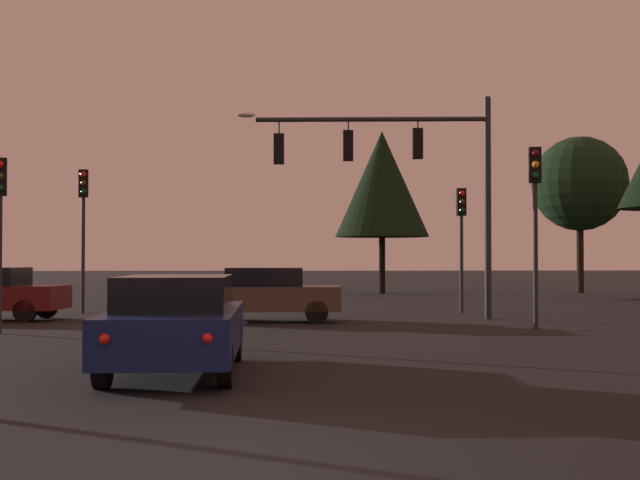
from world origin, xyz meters
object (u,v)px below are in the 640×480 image
(traffic_signal_mast_arm, at_px, (403,163))
(traffic_light_far_side, at_px, (535,201))
(car_nearside_lane, at_px, (177,322))
(car_crossing_left, at_px, (269,293))
(traffic_light_corner_right, at_px, (0,209))
(tree_behind_sign, at_px, (580,184))
(tree_left_far, at_px, (382,184))
(traffic_light_corner_left, at_px, (83,212))
(traffic_light_median, at_px, (461,224))

(traffic_signal_mast_arm, bearing_deg, traffic_light_far_side, -51.92)
(car_nearside_lane, relative_size, car_crossing_left, 1.14)
(traffic_signal_mast_arm, relative_size, car_nearside_lane, 1.62)
(traffic_light_corner_right, relative_size, car_nearside_lane, 0.90)
(traffic_light_corner_right, bearing_deg, traffic_light_far_side, 3.05)
(traffic_light_far_side, bearing_deg, traffic_light_corner_right, -176.95)
(traffic_light_corner_right, distance_m, tree_behind_sign, 31.28)
(traffic_light_far_side, bearing_deg, tree_left_far, 93.79)
(traffic_light_corner_left, height_order, traffic_light_far_side, traffic_light_corner_left)
(traffic_signal_mast_arm, xyz_separation_m, traffic_light_median, (2.31, 2.65, -1.68))
(traffic_light_corner_right, height_order, tree_behind_sign, tree_behind_sign)
(traffic_light_median, height_order, car_nearside_lane, traffic_light_median)
(traffic_light_far_side, bearing_deg, traffic_light_corner_left, 153.04)
(traffic_light_far_side, bearing_deg, car_nearside_lane, -136.41)
(traffic_light_corner_right, relative_size, tree_left_far, 0.51)
(traffic_signal_mast_arm, relative_size, traffic_light_far_side, 1.63)
(tree_behind_sign, bearing_deg, tree_left_far, -176.65)
(traffic_signal_mast_arm, bearing_deg, traffic_light_corner_left, 163.69)
(car_nearside_lane, bearing_deg, tree_left_far, 76.79)
(traffic_light_corner_left, xyz_separation_m, traffic_light_corner_right, (-0.23, -7.24, -0.33))
(traffic_light_corner_left, relative_size, traffic_light_far_side, 1.01)
(traffic_light_far_side, xyz_separation_m, tree_left_far, (-1.37, 20.72, 2.27))
(tree_left_far, bearing_deg, car_crossing_left, -106.75)
(traffic_signal_mast_arm, height_order, traffic_light_corner_left, traffic_signal_mast_arm)
(traffic_light_corner_left, relative_size, traffic_light_corner_right, 1.12)
(tree_left_far, bearing_deg, traffic_signal_mast_arm, -94.85)
(traffic_light_corner_right, distance_m, traffic_light_median, 14.38)
(traffic_signal_mast_arm, relative_size, tree_left_far, 0.92)
(traffic_light_median, relative_size, car_nearside_lane, 0.88)
(traffic_light_median, height_order, tree_behind_sign, tree_behind_sign)
(traffic_signal_mast_arm, relative_size, tree_behind_sign, 0.93)
(tree_left_far, bearing_deg, car_nearside_lane, -103.21)
(tree_behind_sign, bearing_deg, traffic_signal_mast_arm, -123.65)
(traffic_light_far_side, distance_m, tree_behind_sign, 23.25)
(traffic_light_corner_left, relative_size, car_crossing_left, 1.15)
(car_crossing_left, distance_m, tree_behind_sign, 24.80)
(car_nearside_lane, distance_m, car_crossing_left, 10.50)
(tree_behind_sign, bearing_deg, car_crossing_left, -130.32)
(traffic_light_far_side, height_order, car_crossing_left, traffic_light_far_side)
(traffic_light_corner_right, relative_size, tree_behind_sign, 0.52)
(tree_behind_sign, xyz_separation_m, tree_left_far, (-10.34, -0.61, -0.10))
(traffic_light_corner_right, height_order, traffic_light_median, traffic_light_corner_right)
(traffic_light_corner_right, xyz_separation_m, car_nearside_lane, (5.06, -6.95, -2.17))
(traffic_light_far_side, distance_m, car_crossing_left, 7.72)
(car_nearside_lane, bearing_deg, traffic_signal_mast_arm, 65.17)
(traffic_light_median, distance_m, tree_behind_sign, 18.00)
(traffic_light_median, height_order, traffic_light_far_side, traffic_light_far_side)
(car_nearside_lane, xyz_separation_m, car_crossing_left, (1.26, 10.42, -0.00))
(traffic_signal_mast_arm, distance_m, car_nearside_lane, 12.97)
(traffic_light_median, xyz_separation_m, car_crossing_left, (-6.26, -3.49, -2.11))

